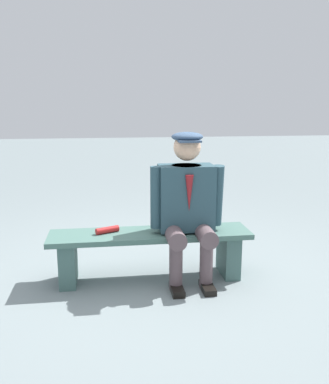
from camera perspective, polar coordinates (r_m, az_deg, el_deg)
ground_plane at (r=3.75m, az=-1.93°, el=-11.73°), size 30.00×30.00×0.00m
bench at (r=3.64m, az=-1.96°, el=-7.56°), size 1.73×0.40×0.43m
seated_man at (r=3.52m, az=3.13°, el=-1.35°), size 0.63×0.56×1.28m
rolled_magazine at (r=3.60m, az=-7.85°, el=-5.17°), size 0.21×0.13×0.05m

